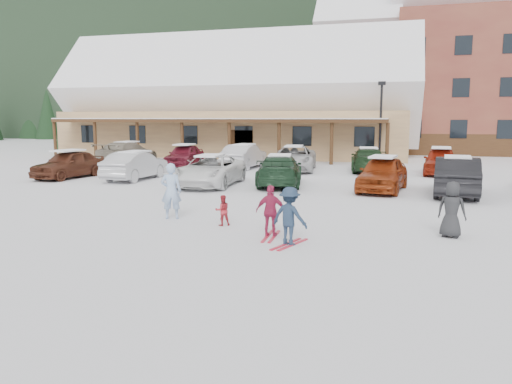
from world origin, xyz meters
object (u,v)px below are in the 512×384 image
(parked_car_8, at_px, (184,155))
(parked_car_3, at_px, (280,170))
(toddler_red, at_px, (223,210))
(child_navy, at_px, (290,216))
(parked_car_7, at_px, (127,153))
(parked_car_4, at_px, (383,174))
(parked_car_12, at_px, (441,161))
(child_magenta, at_px, (271,211))
(parked_car_5, at_px, (457,176))
(parked_car_2, at_px, (210,170))
(adult_skier, at_px, (171,191))
(parked_car_1, at_px, (135,166))
(parked_car_9, at_px, (244,156))
(day_lodge, at_px, (236,108))
(lamp_post, at_px, (381,117))
(parked_car_11, at_px, (368,160))
(bystander_dark, at_px, (452,209))
(parked_car_10, at_px, (294,158))
(parked_car_0, at_px, (69,164))

(parked_car_8, bearing_deg, parked_car_3, -46.44)
(toddler_red, relative_size, child_navy, 0.62)
(toddler_red, distance_m, parked_car_7, 20.67)
(parked_car_4, relative_size, parked_car_7, 0.83)
(parked_car_8, relative_size, parked_car_12, 0.95)
(child_magenta, relative_size, parked_car_5, 0.29)
(parked_car_2, height_order, parked_car_7, parked_car_7)
(adult_skier, distance_m, parked_car_1, 10.54)
(parked_car_1, height_order, parked_car_3, parked_car_1)
(toddler_red, bearing_deg, adult_skier, -48.42)
(child_magenta, xyz_separation_m, parked_car_8, (-10.00, 17.14, 0.02))
(child_navy, height_order, parked_car_8, child_navy)
(parked_car_2, height_order, parked_car_9, parked_car_9)
(day_lodge, relative_size, toddler_red, 32.30)
(parked_car_1, xyz_separation_m, parked_car_5, (15.12, -1.12, 0.06))
(child_magenta, relative_size, parked_car_8, 0.33)
(toddler_red, bearing_deg, lamp_post, -132.81)
(parked_car_1, relative_size, parked_car_9, 0.96)
(lamp_post, relative_size, toddler_red, 6.17)
(parked_car_11, bearing_deg, bystander_dark, 95.40)
(lamp_post, bearing_deg, parked_car_3, -107.07)
(adult_skier, bearing_deg, day_lodge, -93.19)
(bystander_dark, xyz_separation_m, parked_car_7, (-18.83, 16.17, 0.02))
(day_lodge, xyz_separation_m, child_magenta, (10.04, -28.14, -3.26))
(parked_car_5, distance_m, parked_car_10, 11.14)
(bystander_dark, distance_m, parked_car_7, 24.82)
(parked_car_7, distance_m, parked_car_8, 4.27)
(child_navy, height_order, child_magenta, child_navy)
(child_magenta, bearing_deg, parked_car_0, -39.09)
(parked_car_3, bearing_deg, parked_car_11, -126.36)
(parked_car_7, xyz_separation_m, parked_car_9, (8.30, -0.32, -0.02))
(day_lodge, height_order, child_navy, day_lodge)
(toddler_red, relative_size, parked_car_10, 0.17)
(child_magenta, distance_m, parked_car_9, 18.08)
(lamp_post, bearing_deg, parked_car_0, -138.92)
(parked_car_11, bearing_deg, parked_car_12, 170.48)
(parked_car_4, xyz_separation_m, parked_car_5, (2.92, -0.45, 0.04))
(parked_car_7, bearing_deg, parked_car_4, 157.88)
(parked_car_1, distance_m, parked_car_8, 7.04)
(parked_car_3, relative_size, parked_car_10, 0.92)
(parked_car_4, height_order, parked_car_8, parked_car_4)
(parked_car_11, bearing_deg, toddler_red, 73.27)
(lamp_post, relative_size, parked_car_4, 1.28)
(child_magenta, distance_m, parked_car_7, 22.49)
(parked_car_10, bearing_deg, parked_car_12, -4.24)
(parked_car_8, height_order, parked_car_9, parked_car_9)
(parked_car_0, bearing_deg, adult_skier, -33.29)
(lamp_post, relative_size, parked_car_12, 1.27)
(lamp_post, distance_m, parked_car_7, 17.44)
(parked_car_9, height_order, parked_car_12, parked_car_12)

